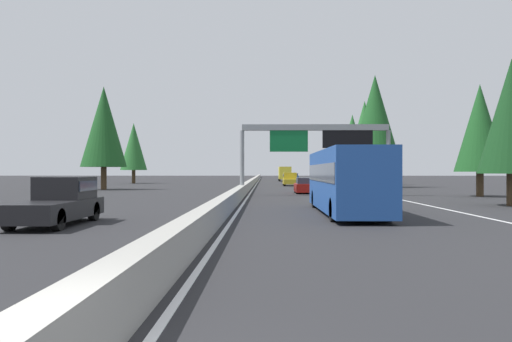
{
  "coord_description": "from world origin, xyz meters",
  "views": [
    {
      "loc": [
        -4.27,
        -1.67,
        2.1
      ],
      "look_at": [
        46.85,
        -0.72,
        2.09
      ],
      "focal_mm": 35.59,
      "sensor_mm": 36.0,
      "label": 1
    }
  ],
  "objects_px": {
    "conifer_right_near": "(480,128)",
    "conifer_left_mid": "(134,147)",
    "sign_gantry_overhead": "(317,139)",
    "sedan_far_left": "(295,177)",
    "conifer_right_mid": "(375,119)",
    "bus_distant_a": "(345,179)",
    "sedan_distant_b": "(305,186)",
    "oncoming_near": "(59,201)",
    "box_truck_near_right": "(285,173)",
    "conifer_right_far": "(365,134)",
    "pickup_mid_right": "(290,179)",
    "conifer_left_near": "(104,127)",
    "conifer_right_foreground": "(512,116)",
    "conifer_right_distant": "(352,141)"
  },
  "relations": [
    {
      "from": "pickup_mid_right",
      "to": "conifer_left_near",
      "type": "relative_size",
      "value": 0.48
    },
    {
      "from": "conifer_right_foreground",
      "to": "conifer_right_near",
      "type": "distance_m",
      "value": 11.71
    },
    {
      "from": "sedan_far_left",
      "to": "oncoming_near",
      "type": "distance_m",
      "value": 109.63
    },
    {
      "from": "box_truck_near_right",
      "to": "conifer_left_mid",
      "type": "bearing_deg",
      "value": 125.16
    },
    {
      "from": "pickup_mid_right",
      "to": "conifer_right_near",
      "type": "distance_m",
      "value": 33.63
    },
    {
      "from": "conifer_right_far",
      "to": "conifer_right_foreground",
      "type": "bearing_deg",
      "value": 179.89
    },
    {
      "from": "conifer_right_foreground",
      "to": "box_truck_near_right",
      "type": "bearing_deg",
      "value": 8.38
    },
    {
      "from": "sedan_distant_b",
      "to": "conifer_right_distant",
      "type": "relative_size",
      "value": 0.33
    },
    {
      "from": "conifer_left_mid",
      "to": "conifer_right_near",
      "type": "bearing_deg",
      "value": -137.42
    },
    {
      "from": "sign_gantry_overhead",
      "to": "conifer_right_near",
      "type": "distance_m",
      "value": 13.32
    },
    {
      "from": "conifer_left_mid",
      "to": "sedan_distant_b",
      "type": "bearing_deg",
      "value": -145.62
    },
    {
      "from": "conifer_left_near",
      "to": "conifer_right_near",
      "type": "bearing_deg",
      "value": -112.28
    },
    {
      "from": "conifer_left_near",
      "to": "conifer_left_mid",
      "type": "bearing_deg",
      "value": 8.21
    },
    {
      "from": "sedan_far_left",
      "to": "box_truck_near_right",
      "type": "height_order",
      "value": "box_truck_near_right"
    },
    {
      "from": "oncoming_near",
      "to": "conifer_right_far",
      "type": "distance_m",
      "value": 61.14
    },
    {
      "from": "sedan_far_left",
      "to": "sedan_distant_b",
      "type": "bearing_deg",
      "value": 177.36
    },
    {
      "from": "sign_gantry_overhead",
      "to": "oncoming_near",
      "type": "xyz_separation_m",
      "value": [
        -22.95,
        12.49,
        -3.88
      ]
    },
    {
      "from": "sedan_distant_b",
      "to": "oncoming_near",
      "type": "xyz_separation_m",
      "value": [
        -27.62,
        11.8,
        0.23
      ]
    },
    {
      "from": "bus_distant_a",
      "to": "sedan_distant_b",
      "type": "distance_m",
      "value": 22.5
    },
    {
      "from": "sign_gantry_overhead",
      "to": "conifer_left_mid",
      "type": "height_order",
      "value": "conifer_left_mid"
    },
    {
      "from": "sedan_far_left",
      "to": "conifer_left_near",
      "type": "distance_m",
      "value": 76.39
    },
    {
      "from": "pickup_mid_right",
      "to": "oncoming_near",
      "type": "distance_m",
      "value": 53.58
    },
    {
      "from": "sedan_far_left",
      "to": "conifer_right_far",
      "type": "distance_m",
      "value": 53.24
    },
    {
      "from": "conifer_right_foreground",
      "to": "conifer_right_near",
      "type": "height_order",
      "value": "conifer_right_near"
    },
    {
      "from": "sedan_distant_b",
      "to": "pickup_mid_right",
      "type": "height_order",
      "value": "pickup_mid_right"
    },
    {
      "from": "bus_distant_a",
      "to": "conifer_right_distant",
      "type": "xyz_separation_m",
      "value": [
        74.97,
        -13.17,
        6.32
      ]
    },
    {
      "from": "bus_distant_a",
      "to": "conifer_right_near",
      "type": "distance_m",
      "value": 22.19
    },
    {
      "from": "bus_distant_a",
      "to": "pickup_mid_right",
      "type": "xyz_separation_m",
      "value": [
        47.16,
        0.41,
        -0.8
      ]
    },
    {
      "from": "sedan_far_left",
      "to": "conifer_right_near",
      "type": "distance_m",
      "value": 87.11
    },
    {
      "from": "box_truck_near_right",
      "to": "conifer_right_far",
      "type": "bearing_deg",
      "value": -158.71
    },
    {
      "from": "sedan_distant_b",
      "to": "sedan_far_left",
      "type": "relative_size",
      "value": 1.0
    },
    {
      "from": "pickup_mid_right",
      "to": "sedan_distant_b",
      "type": "bearing_deg",
      "value": -179.63
    },
    {
      "from": "bus_distant_a",
      "to": "conifer_right_far",
      "type": "xyz_separation_m",
      "value": [
        51.12,
        -10.92,
        5.93
      ]
    },
    {
      "from": "bus_distant_a",
      "to": "box_truck_near_right",
      "type": "xyz_separation_m",
      "value": [
        79.07,
        -0.03,
        -0.11
      ]
    },
    {
      "from": "sedan_far_left",
      "to": "conifer_right_mid",
      "type": "bearing_deg",
      "value": -174.01
    },
    {
      "from": "box_truck_near_right",
      "to": "conifer_left_mid",
      "type": "distance_m",
      "value": 32.51
    },
    {
      "from": "box_truck_near_right",
      "to": "conifer_left_near",
      "type": "height_order",
      "value": "conifer_left_near"
    },
    {
      "from": "sedan_far_left",
      "to": "conifer_left_mid",
      "type": "bearing_deg",
      "value": 145.2
    },
    {
      "from": "oncoming_near",
      "to": "conifer_left_mid",
      "type": "bearing_deg",
      "value": -167.77
    },
    {
      "from": "conifer_right_distant",
      "to": "conifer_right_mid",
      "type": "bearing_deg",
      "value": 174.98
    },
    {
      "from": "box_truck_near_right",
      "to": "sedan_far_left",
      "type": "bearing_deg",
      "value": -8.1
    },
    {
      "from": "conifer_left_near",
      "to": "conifer_right_foreground",
      "type": "bearing_deg",
      "value": -128.3
    },
    {
      "from": "conifer_left_mid",
      "to": "oncoming_near",
      "type": "bearing_deg",
      "value": -167.77
    },
    {
      "from": "conifer_right_mid",
      "to": "oncoming_near",
      "type": "bearing_deg",
      "value": 153.94
    },
    {
      "from": "sedan_far_left",
      "to": "conifer_right_near",
      "type": "xyz_separation_m",
      "value": [
        -86.37,
        -10.23,
        4.94
      ]
    },
    {
      "from": "sedan_far_left",
      "to": "box_truck_near_right",
      "type": "bearing_deg",
      "value": 171.9
    },
    {
      "from": "conifer_right_near",
      "to": "conifer_left_mid",
      "type": "relative_size",
      "value": 0.9
    },
    {
      "from": "sedan_far_left",
      "to": "conifer_right_near",
      "type": "height_order",
      "value": "conifer_right_near"
    },
    {
      "from": "conifer_right_mid",
      "to": "conifer_right_far",
      "type": "height_order",
      "value": "conifer_right_mid"
    },
    {
      "from": "sedan_far_left",
      "to": "oncoming_near",
      "type": "height_order",
      "value": "oncoming_near"
    }
  ]
}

